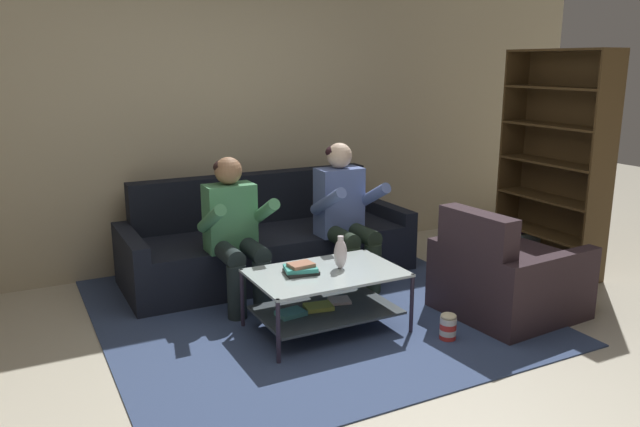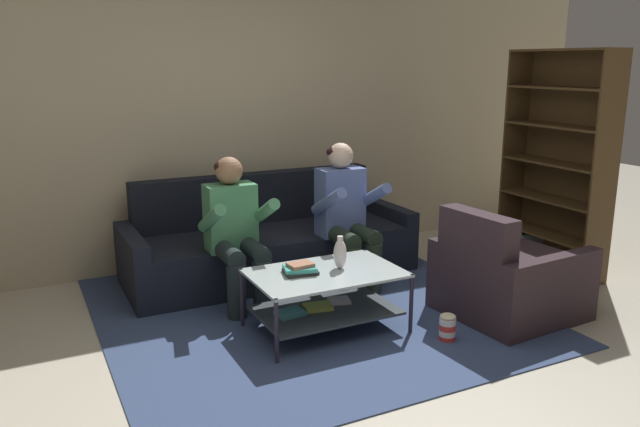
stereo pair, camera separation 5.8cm
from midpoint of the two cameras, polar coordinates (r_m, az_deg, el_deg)
name	(u,v)px [view 1 (the left image)]	position (r m, az deg, el deg)	size (l,w,h in m)	color
ground	(353,367)	(3.99, 2.60, -13.81)	(16.80, 16.80, 0.00)	beige
back_partition	(218,106)	(5.81, -9.60, 9.66)	(8.40, 0.12, 2.90)	#C1B392
couch	(267,244)	(5.51, -5.16, -2.78)	(2.49, 0.91, 0.86)	black
person_seated_left	(235,227)	(4.77, -8.12, -1.24)	(0.50, 0.58, 1.14)	#1E2829
person_seated_right	(345,210)	(5.15, 2.00, 0.28)	(0.50, 0.58, 1.19)	#222E21
coffee_table	(325,292)	(4.36, 0.07, -7.19)	(1.03, 0.66, 0.43)	#B1C2C3
area_rug	(300,304)	(4.92, -2.15, -8.23)	(3.00, 3.23, 0.01)	#35466D
vase	(341,253)	(4.35, 1.50, -3.66)	(0.09, 0.09, 0.24)	silver
book_stack	(301,269)	(4.27, -2.16, -5.08)	(0.25, 0.21, 0.08)	#2C2E2C
bookshelf	(553,171)	(5.96, 20.31, 3.63)	(0.31, 1.05, 1.95)	#49351C
armchair	(507,278)	(4.85, 16.37, -5.71)	(0.96, 0.91, 0.83)	#32242A
popcorn_tub	(448,327)	(4.37, 11.24, -10.11)	(0.11, 0.11, 0.20)	red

